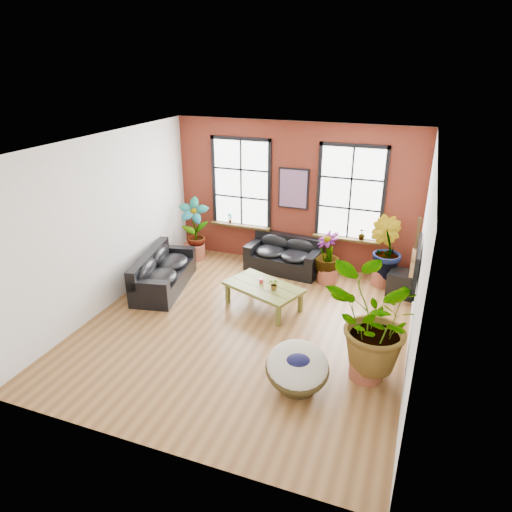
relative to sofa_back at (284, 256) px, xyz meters
The scene contains 19 objects.
room 2.97m from the sofa_back, 88.72° to the right, with size 6.04×6.54×3.54m.
sofa_back is the anchor object (origin of this frame).
sofa_left 2.98m from the sofa_back, 140.69° to the right, with size 1.26×2.22×0.83m.
coffee_table 1.94m from the sofa_back, 86.02° to the right, with size 1.78×1.40×0.60m.
papasan_chair 4.43m from the sofa_back, 70.47° to the right, with size 1.28×1.29×0.75m.
poster 1.63m from the sofa_back, 81.85° to the left, with size 0.74×0.06×0.98m.
tv_wall_unit 3.88m from the sofa_back, 36.05° to the right, with size 0.13×1.86×1.20m.
media_box 2.87m from the sofa_back, ahead, with size 0.73×0.65×0.54m.
pot_back_left 2.40m from the sofa_back, behind, with size 0.57×0.57×0.40m.
pot_back_right 2.37m from the sofa_back, ahead, with size 0.55×0.55×0.38m.
pot_right_wall 4.29m from the sofa_back, 55.06° to the right, with size 0.56×0.56×0.39m.
pot_mid 1.19m from the sofa_back, 14.61° to the right, with size 0.58×0.58×0.34m.
floor_plant_back_left 2.42m from the sofa_back, behind, with size 0.77×0.52×1.46m, color #1B683B.
floor_plant_back_right 2.39m from the sofa_back, ahead, with size 0.79×0.64×1.44m, color #1B683B.
floor_plant_right_wall 4.32m from the sofa_back, 54.79° to the right, with size 1.49×1.30×1.66m, color #1B683B.
floor_plant_mid 1.17m from the sofa_back, 13.70° to the right, with size 0.60×0.60×1.07m, color #1B683B.
table_plant 2.08m from the sofa_back, 78.82° to the right, with size 0.22×0.19×0.24m, color #1B683B.
sill_plant_left 1.76m from the sofa_back, 167.36° to the left, with size 0.14×0.10×0.27m, color #1B683B.
sill_plant_right 1.91m from the sofa_back, 11.48° to the left, with size 0.15×0.15×0.27m, color #1B683B.
Camera 1 is at (2.82, -7.06, 4.79)m, focal length 32.00 mm.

